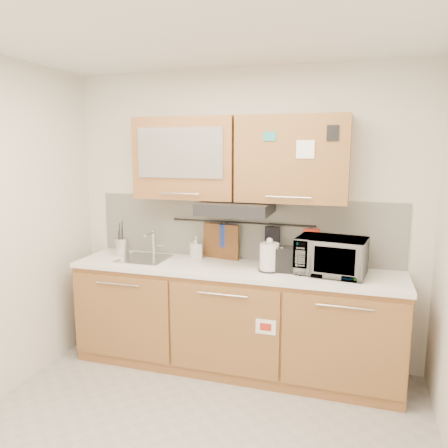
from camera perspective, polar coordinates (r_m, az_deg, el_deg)
The scene contains 18 objects.
ceiling at distance 2.57m, azimuth -6.59°, elevation 25.18°, with size 3.20×3.20×0.00m, color white.
wall_back at distance 3.95m, azimuth 2.51°, elevation 0.87°, with size 3.20×3.20×0.00m, color silver.
base_cabinet at distance 3.91m, azimuth 1.24°, elevation -12.89°, with size 2.80×0.64×0.88m.
countertop at distance 3.74m, azimuth 1.26°, elevation -5.91°, with size 2.82×0.62×0.04m, color white.
backsplash at distance 3.95m, azimuth 2.45°, elevation -0.59°, with size 2.80×0.02×0.56m, color silver.
upper_cabinets at distance 3.73m, azimuth 1.80°, elevation 8.53°, with size 1.82×0.37×0.70m.
range_hood at distance 3.69m, azimuth 1.54°, elevation 2.12°, with size 0.60×0.46×0.10m, color black.
sink at distance 4.06m, azimuth -10.32°, elevation -4.46°, with size 0.42×0.40×0.26m.
utensil_rail at distance 3.91m, azimuth 2.32°, elevation 0.18°, with size 0.02×0.02×1.30m, color black.
utensil_crock at distance 4.21m, azimuth -13.20°, elevation -2.90°, with size 0.15×0.15×0.33m.
kettle at distance 3.61m, azimuth 5.96°, elevation -4.40°, with size 0.20×0.18×0.28m.
toaster at distance 3.61m, azimuth 8.66°, elevation -4.59°, with size 0.27×0.17×0.20m.
microwave at distance 3.60m, azimuth 13.83°, elevation -4.07°, with size 0.54×0.36×0.30m, color #999999.
soap_bottle at distance 4.00m, azimuth -3.70°, elevation -3.06°, with size 0.09×0.10×0.21m, color #999999.
cutting_board at distance 3.99m, azimuth -0.38°, elevation -3.07°, with size 0.35×0.03×0.43m, color brown.
oven_mitt at distance 3.95m, azimuth 0.33°, elevation -1.52°, with size 0.12×0.03×0.21m, color #213899.
dark_pouch at distance 3.86m, azimuth 6.33°, elevation -1.86°, with size 0.13×0.04×0.20m, color black.
pot_holder at distance 3.81m, azimuth 11.32°, elevation -1.89°, with size 0.14×0.02×0.17m, color red.
Camera 1 is at (0.98, -2.28, 1.92)m, focal length 35.00 mm.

